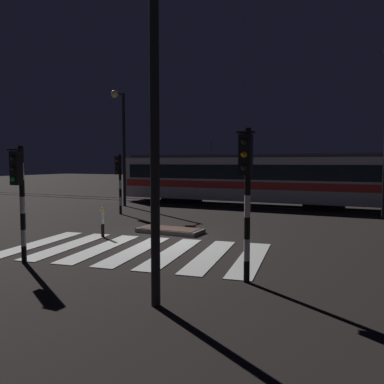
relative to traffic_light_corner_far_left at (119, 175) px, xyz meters
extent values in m
plane|color=black|center=(5.54, -5.23, -2.09)|extent=(120.00, 120.00, 0.00)
cube|color=#59595E|center=(5.54, 6.38, -2.07)|extent=(80.00, 0.12, 0.03)
cube|color=#59595E|center=(5.54, 7.81, -2.07)|extent=(80.00, 0.12, 0.03)
cube|color=silver|center=(1.97, -7.40, -2.08)|extent=(1.31, 4.36, 0.02)
cube|color=silver|center=(3.16, -7.22, -2.08)|extent=(1.31, 4.36, 0.02)
cube|color=silver|center=(4.35, -7.05, -2.08)|extent=(1.31, 4.36, 0.02)
cube|color=silver|center=(5.54, -6.88, -2.08)|extent=(1.31, 4.36, 0.02)
cube|color=silver|center=(6.72, -6.70, -2.08)|extent=(1.31, 4.36, 0.02)
cube|color=silver|center=(7.91, -6.53, -2.08)|extent=(1.31, 4.36, 0.02)
cube|color=silver|center=(9.10, -6.36, -2.08)|extent=(1.31, 4.36, 0.02)
cube|color=slate|center=(5.00, -3.62, -2.01)|extent=(2.57, 1.09, 0.16)
cube|color=brown|center=(5.00, -3.62, -1.92)|extent=(2.32, 0.98, 0.02)
cylinder|color=black|center=(0.00, 0.09, -1.86)|extent=(0.14, 0.14, 0.45)
cylinder|color=white|center=(0.00, 0.09, -1.41)|extent=(0.14, 0.14, 0.45)
cylinder|color=black|center=(0.00, 0.09, -0.96)|extent=(0.14, 0.14, 0.45)
cylinder|color=white|center=(0.00, 0.09, -0.51)|extent=(0.14, 0.14, 0.45)
cylinder|color=black|center=(0.00, 0.09, -0.05)|extent=(0.14, 0.14, 0.45)
cylinder|color=white|center=(0.00, 0.09, 0.40)|extent=(0.14, 0.14, 0.45)
cylinder|color=black|center=(0.00, 0.09, 0.85)|extent=(0.14, 0.14, 0.45)
cube|color=black|center=(0.00, -0.08, 0.48)|extent=(0.28, 0.20, 0.90)
sphere|color=red|center=(0.00, -0.19, 0.76)|extent=(0.14, 0.14, 0.14)
sphere|color=black|center=(0.00, -0.19, 0.48)|extent=(0.14, 0.14, 0.14)
sphere|color=black|center=(0.00, -0.19, 0.20)|extent=(0.14, 0.14, 0.14)
cube|color=black|center=(0.00, -0.08, 0.97)|extent=(0.36, 0.24, 0.04)
cylinder|color=black|center=(3.56, -9.41, -1.86)|extent=(0.14, 0.14, 0.46)
cylinder|color=white|center=(3.56, -9.41, -1.40)|extent=(0.14, 0.14, 0.46)
cylinder|color=black|center=(3.56, -9.41, -0.94)|extent=(0.14, 0.14, 0.46)
cylinder|color=white|center=(3.56, -9.41, -0.49)|extent=(0.14, 0.14, 0.46)
cylinder|color=black|center=(3.56, -9.41, -0.03)|extent=(0.14, 0.14, 0.46)
cylinder|color=white|center=(3.56, -9.41, 0.43)|extent=(0.14, 0.14, 0.46)
cylinder|color=black|center=(3.56, -9.41, 0.89)|extent=(0.14, 0.14, 0.46)
cube|color=black|center=(3.56, -9.58, 0.52)|extent=(0.28, 0.20, 0.90)
sphere|color=black|center=(3.56, -9.69, 0.80)|extent=(0.14, 0.14, 0.14)
sphere|color=black|center=(3.56, -9.69, 0.52)|extent=(0.14, 0.14, 0.14)
sphere|color=green|center=(3.56, -9.69, 0.24)|extent=(0.14, 0.14, 0.14)
cube|color=black|center=(3.56, -9.58, 1.01)|extent=(0.36, 0.24, 0.04)
cylinder|color=black|center=(9.64, -8.50, -1.84)|extent=(0.14, 0.14, 0.51)
cylinder|color=white|center=(9.64, -8.50, -1.33)|extent=(0.14, 0.14, 0.51)
cylinder|color=black|center=(9.64, -8.50, -0.83)|extent=(0.14, 0.14, 0.51)
cylinder|color=white|center=(9.64, -8.50, -0.32)|extent=(0.14, 0.14, 0.51)
cylinder|color=black|center=(9.64, -8.50, 0.18)|extent=(0.14, 0.14, 0.51)
cylinder|color=white|center=(9.64, -8.50, 0.69)|extent=(0.14, 0.14, 0.51)
cylinder|color=black|center=(9.64, -8.50, 1.19)|extent=(0.14, 0.14, 0.51)
cube|color=black|center=(9.64, -8.67, 0.85)|extent=(0.28, 0.20, 0.90)
sphere|color=black|center=(9.64, -8.78, 1.13)|extent=(0.14, 0.14, 0.14)
sphere|color=orange|center=(9.64, -8.78, 0.85)|extent=(0.14, 0.14, 0.14)
sphere|color=black|center=(9.64, -8.78, 0.57)|extent=(0.14, 0.14, 0.14)
cube|color=black|center=(9.64, -8.67, 1.34)|extent=(0.36, 0.24, 0.04)
cylinder|color=black|center=(-2.04, 3.40, 1.41)|extent=(0.18, 0.18, 6.99)
cylinder|color=black|center=(-2.04, 2.95, 4.80)|extent=(0.10, 0.90, 0.10)
sphere|color=#F9E08C|center=(-2.04, 2.50, 4.72)|extent=(0.44, 0.44, 0.44)
cylinder|color=black|center=(8.50, -10.68, 1.64)|extent=(0.18, 0.18, 7.46)
cube|color=silver|center=(4.83, 7.10, -0.39)|extent=(17.09, 2.50, 2.70)
cube|color=red|center=(4.83, 5.83, -0.74)|extent=(16.74, 0.04, 0.44)
cube|color=red|center=(4.83, 8.37, -0.74)|extent=(16.74, 0.04, 0.44)
cube|color=black|center=(4.83, 5.83, 0.06)|extent=(16.23, 0.03, 0.90)
cube|color=#4C4C51|center=(4.83, 7.10, 1.06)|extent=(16.74, 2.30, 0.20)
cylinder|color=#262628|center=(2.27, 7.10, 1.56)|extent=(0.08, 0.08, 1.00)
cube|color=black|center=(9.53, 7.10, -1.91)|extent=(2.20, 2.00, 0.35)
cube|color=black|center=(0.13, 7.10, -1.91)|extent=(2.20, 2.00, 0.35)
cylinder|color=black|center=(3.21, -5.53, -1.84)|extent=(0.12, 0.12, 0.50)
cylinder|color=white|center=(3.21, -5.53, -1.34)|extent=(0.12, 0.12, 0.50)
sphere|color=yellow|center=(3.21, -5.53, -1.04)|extent=(0.12, 0.12, 0.12)
camera|label=1|loc=(12.30, -17.10, 0.69)|focal=36.86mm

